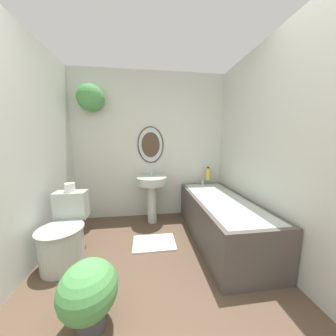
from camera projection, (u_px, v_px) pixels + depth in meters
wall_back at (143, 141)px, 2.80m from camera, size 2.60×0.39×2.40m
wall_left at (11, 152)px, 1.49m from camera, size 0.06×2.50×2.40m
wall_right at (272, 150)px, 1.82m from camera, size 0.06×2.50×2.40m
toilet at (64, 237)px, 1.78m from camera, size 0.44×0.60×0.72m
pedestal_sink at (152, 189)px, 2.65m from camera, size 0.47×0.47×0.84m
bathtub at (220, 218)px, 2.22m from camera, size 0.69×1.64×0.64m
shampoo_bottle at (208, 174)px, 2.90m from camera, size 0.07×0.07×0.22m
potted_plant at (89, 292)px, 1.12m from camera, size 0.38×0.38×0.51m
bath_mat at (154, 243)px, 2.14m from camera, size 0.53×0.36×0.02m
toilet_paper_roll at (70, 187)px, 1.93m from camera, size 0.11×0.11×0.10m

